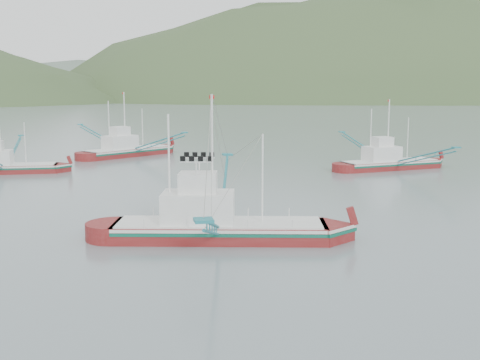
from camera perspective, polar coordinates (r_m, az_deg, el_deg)
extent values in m
plane|color=slate|center=(42.79, 1.65, -5.47)|extent=(1200.00, 1200.00, 0.00)
cube|color=maroon|center=(42.17, -1.94, -5.41)|extent=(15.33, 7.19, 1.98)
cube|color=silver|center=(41.97, -1.94, -4.30)|extent=(15.06, 7.20, 0.22)
cube|color=#0C5943|center=(42.03, -1.94, -4.63)|extent=(15.07, 7.22, 0.22)
cube|color=silver|center=(41.93, -1.94, -4.04)|extent=(14.57, 6.83, 0.12)
cube|color=silver|center=(41.81, -3.98, -2.64)|extent=(5.53, 4.19, 2.17)
cube|color=silver|center=(41.49, -4.01, -0.23)|extent=(2.99, 2.70, 1.38)
cylinder|color=white|center=(41.19, -2.66, 1.94)|extent=(0.16, 0.16, 8.89)
cylinder|color=white|center=(41.58, -6.74, 1.02)|extent=(0.14, 0.14, 7.56)
cylinder|color=white|center=(41.29, 2.15, 0.09)|extent=(0.12, 0.12, 6.23)
cube|color=maroon|center=(79.58, 14.01, 1.14)|extent=(13.50, 5.73, 1.75)
cube|color=silver|center=(79.48, 14.03, 1.67)|extent=(13.26, 5.75, 0.19)
cube|color=#0C5943|center=(79.51, 14.03, 1.52)|extent=(13.26, 5.77, 0.19)
cube|color=silver|center=(79.46, 14.04, 1.80)|extent=(12.83, 5.44, 0.10)
cube|color=silver|center=(78.60, 13.29, 2.42)|extent=(4.79, 3.51, 1.92)
cube|color=silver|center=(78.44, 13.33, 3.56)|extent=(2.57, 2.29, 1.22)
cylinder|color=white|center=(78.83, 13.89, 4.59)|extent=(0.14, 0.14, 7.86)
cylinder|color=white|center=(77.38, 12.29, 4.13)|extent=(0.12, 0.12, 6.68)
cylinder|color=white|center=(80.74, 15.62, 3.78)|extent=(0.10, 0.10, 5.50)
cube|color=maroon|center=(79.20, -21.34, 0.75)|extent=(12.48, 3.74, 1.65)
cube|color=silver|center=(79.11, -21.37, 1.25)|extent=(12.23, 3.79, 0.18)
cube|color=#0C5943|center=(79.13, -21.36, 1.10)|extent=(12.23, 3.81, 0.18)
cube|color=silver|center=(79.08, -21.37, 1.37)|extent=(11.85, 3.55, 0.10)
cylinder|color=white|center=(78.81, -21.82, 4.00)|extent=(0.13, 0.13, 7.42)
cylinder|color=white|center=(78.35, -19.71, 3.28)|extent=(0.10, 0.10, 5.19)
cube|color=maroon|center=(92.98, -10.55, 2.37)|extent=(13.75, 11.29, 1.89)
cube|color=silver|center=(92.89, -10.57, 2.86)|extent=(13.57, 11.19, 0.21)
cube|color=#0C5943|center=(92.91, -10.56, 2.72)|extent=(13.58, 11.21, 0.21)
cube|color=silver|center=(92.87, -10.57, 2.98)|extent=(13.07, 10.73, 0.11)
cube|color=silver|center=(91.94, -11.30, 3.52)|extent=(5.61, 5.20, 2.08)
cube|color=silver|center=(91.80, -11.33, 4.58)|extent=(3.21, 3.12, 1.32)
cylinder|color=white|center=(92.25, -10.88, 5.55)|extent=(0.15, 0.15, 8.51)
cylinder|color=white|center=(90.64, -12.32, 5.04)|extent=(0.13, 0.13, 7.23)
cylinder|color=white|center=(94.33, -9.24, 4.89)|extent=(0.11, 0.11, 5.96)
ellipsoid|color=#374D28|center=(532.56, 16.28, 7.51)|extent=(684.00, 432.00, 306.00)
ellipsoid|color=slate|center=(601.69, -8.11, 7.91)|extent=(960.00, 400.00, 240.00)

